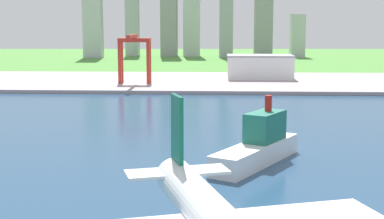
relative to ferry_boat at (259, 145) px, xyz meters
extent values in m
plane|color=#4D8A3A|center=(-6.78, 57.61, -6.05)|extent=(2400.00, 2400.00, 0.00)
cube|color=navy|center=(-6.78, -2.39, -5.97)|extent=(840.00, 360.00, 0.15)
cube|color=#A6989D|center=(-6.78, 247.61, -4.80)|extent=(840.00, 140.00, 2.50)
cube|color=#0C5947|center=(-18.12, -112.35, 25.00)|extent=(1.98, 4.82, 11.37)
cube|color=silver|center=(-18.12, -112.35, 20.73)|extent=(13.98, 8.33, 0.36)
cube|color=white|center=(-1.00, -1.79, -2.59)|extent=(31.44, 45.78, 6.63)
cube|color=#1E6B59|center=(2.18, 3.93, 5.57)|extent=(15.48, 18.80, 9.68)
cylinder|color=red|center=(3.32, 5.98, 13.06)|extent=(2.38, 2.38, 5.30)
cube|color=#B72D23|center=(-85.13, 220.16, 11.23)|extent=(2.20, 2.20, 29.56)
cube|color=#B72D23|center=(-64.62, 220.16, 11.23)|extent=(2.20, 2.20, 29.56)
cube|color=#B72D23|center=(-85.13, 228.16, 11.23)|extent=(2.20, 2.20, 29.56)
cube|color=#B72D23|center=(-64.62, 228.16, 11.23)|extent=(2.20, 2.20, 29.56)
cube|color=#B72D23|center=(-74.88, 224.16, 27.41)|extent=(22.91, 10.00, 2.80)
cube|color=#B72D23|center=(-74.88, 214.60, 30.21)|extent=(2.60, 38.27, 2.60)
cube|color=white|center=(17.64, 262.43, 5.07)|extent=(50.06, 31.43, 17.23)
cube|color=gray|center=(17.64, 262.43, 14.28)|extent=(51.06, 32.06, 1.20)
cube|color=#B6B4C2|center=(-180.66, 559.86, 55.16)|extent=(24.27, 17.02, 122.42)
cube|color=#A4A8AB|center=(-135.63, 604.61, 52.52)|extent=(17.79, 18.09, 117.13)
cube|color=gray|center=(-84.14, 600.11, 64.26)|extent=(21.79, 26.97, 140.61)
cube|color=silver|center=(-53.08, 599.12, 55.04)|extent=(22.52, 16.45, 122.18)
cube|color=#999EA3|center=(-6.26, 576.39, 64.52)|extent=(18.05, 20.97, 141.13)
cube|color=gray|center=(42.49, 573.91, 37.98)|extent=(23.64, 19.40, 88.06)
cube|color=#B3B7B9|center=(89.32, 589.30, 22.35)|extent=(18.09, 27.27, 56.80)
camera|label=1|loc=(-12.59, -183.15, 39.74)|focal=53.15mm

